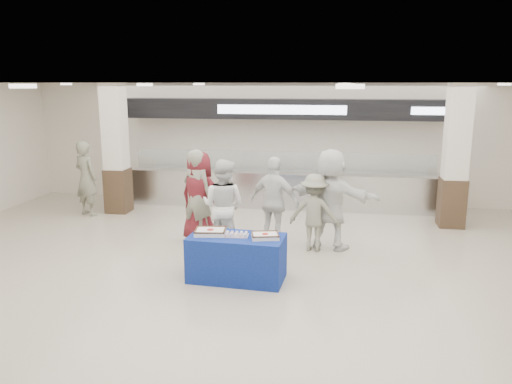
% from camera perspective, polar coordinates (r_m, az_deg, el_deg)
% --- Properties ---
extents(ground, '(14.00, 14.00, 0.00)m').
position_cam_1_polar(ground, '(8.12, -1.47, -10.83)').
color(ground, '#BEB5A2').
rests_on(ground, ground).
extents(serving_line, '(8.70, 0.85, 2.80)m').
position_cam_1_polar(serving_line, '(12.96, 3.00, 3.31)').
color(serving_line, silver).
rests_on(serving_line, ground).
extents(column_left, '(0.55, 0.55, 3.20)m').
position_cam_1_polar(column_left, '(12.84, -15.71, 4.45)').
color(column_left, '#382719').
rests_on(column_left, ground).
extents(column_right, '(0.55, 0.55, 3.20)m').
position_cam_1_polar(column_right, '(11.93, 21.82, 3.45)').
color(column_right, '#382719').
rests_on(column_right, ground).
extents(display_table, '(1.60, 0.87, 0.75)m').
position_cam_1_polar(display_table, '(8.30, -2.21, -7.54)').
color(display_table, navy).
rests_on(display_table, ground).
extents(sheet_cake_left, '(0.54, 0.44, 0.10)m').
position_cam_1_polar(sheet_cake_left, '(8.28, -5.24, -4.50)').
color(sheet_cake_left, white).
rests_on(sheet_cake_left, display_table).
extents(sheet_cake_right, '(0.50, 0.42, 0.09)m').
position_cam_1_polar(sheet_cake_right, '(8.06, 1.05, -4.98)').
color(sheet_cake_right, white).
rests_on(sheet_cake_right, display_table).
extents(cupcake_tray, '(0.40, 0.32, 0.06)m').
position_cam_1_polar(cupcake_tray, '(8.17, -2.25, -4.86)').
color(cupcake_tray, '#B3B2B7').
rests_on(cupcake_tray, display_table).
extents(civilian_maroon, '(1.07, 0.91, 1.86)m').
position_cam_1_polar(civilian_maroon, '(10.19, -6.49, -0.57)').
color(civilian_maroon, maroon).
rests_on(civilian_maroon, ground).
extents(soldier_a, '(0.82, 0.70, 1.91)m').
position_cam_1_polar(soldier_a, '(10.13, -6.67, -0.49)').
color(soldier_a, slate).
rests_on(soldier_a, ground).
extents(chef_tall, '(1.01, 0.87, 1.80)m').
position_cam_1_polar(chef_tall, '(9.52, -3.76, -1.61)').
color(chef_tall, white).
rests_on(chef_tall, ground).
extents(chef_short, '(1.14, 0.78, 1.80)m').
position_cam_1_polar(chef_short, '(9.84, 2.13, -1.15)').
color(chef_short, white).
rests_on(chef_short, ground).
extents(soldier_b, '(1.03, 0.66, 1.51)m').
position_cam_1_polar(soldier_b, '(9.68, 6.67, -2.34)').
color(soldier_b, slate).
rests_on(soldier_b, ground).
extents(civilian_white, '(1.93, 1.19, 1.98)m').
position_cam_1_polar(civilian_white, '(9.79, 8.51, -0.80)').
color(civilian_white, white).
rests_on(civilian_white, ground).
extents(soldier_bg, '(0.79, 0.66, 1.84)m').
position_cam_1_polar(soldier_bg, '(12.85, -18.84, 1.49)').
color(soldier_bg, slate).
rests_on(soldier_bg, ground).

